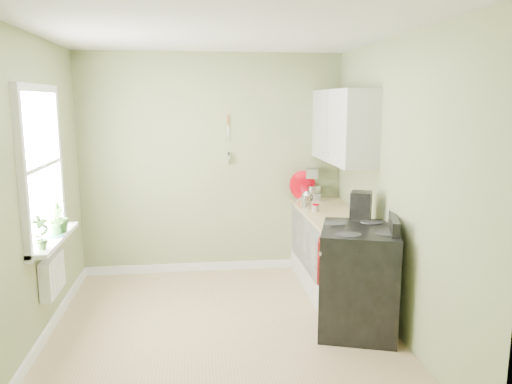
{
  "coord_description": "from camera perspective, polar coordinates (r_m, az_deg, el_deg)",
  "views": [
    {
      "loc": [
        -0.22,
        -4.31,
        2.12
      ],
      "look_at": [
        0.39,
        0.55,
        1.23
      ],
      "focal_mm": 35.0,
      "sensor_mm": 36.0,
      "label": 1
    }
  ],
  "objects": [
    {
      "name": "wall_right",
      "position": [
        4.75,
        15.67,
        0.6
      ],
      "size": [
        0.02,
        3.6,
        2.7
      ],
      "primitive_type": "cube",
      "color": "#8C9666",
      "rests_on": "floor"
    },
    {
      "name": "jar",
      "position": [
        5.59,
        6.83,
        -1.8
      ],
      "size": [
        0.08,
        0.08,
        0.08
      ],
      "color": "#A29385",
      "rests_on": "countertop"
    },
    {
      "name": "stove",
      "position": [
        4.81,
        11.68,
        -9.64
      ],
      "size": [
        0.93,
        0.98,
        1.11
      ],
      "color": "black",
      "rests_on": "floor"
    },
    {
      "name": "radiator",
      "position": [
        5.0,
        -22.26,
        -8.77
      ],
      "size": [
        0.12,
        0.5,
        0.35
      ],
      "primitive_type": "cube",
      "color": "white",
      "rests_on": "wall_left"
    },
    {
      "name": "upper_cabinets",
      "position": [
        5.67,
        9.87,
        7.44
      ],
      "size": [
        0.35,
        1.4,
        0.8
      ],
      "primitive_type": "cube",
      "color": "silver",
      "rests_on": "wall_right"
    },
    {
      "name": "wall_left",
      "position": [
        4.6,
        -24.57,
        -0.28
      ],
      "size": [
        0.02,
        3.6,
        2.7
      ],
      "primitive_type": "cube",
      "color": "#8C9666",
      "rests_on": "floor"
    },
    {
      "name": "plant_a",
      "position": [
        4.52,
        -23.39,
        -4.28
      ],
      "size": [
        0.18,
        0.19,
        0.3
      ],
      "primitive_type": "imported",
      "rotation": [
        0.0,
        0.0,
        0.9
      ],
      "color": "#366526",
      "rests_on": "window_sill"
    },
    {
      "name": "window",
      "position": [
        4.84,
        -23.41,
        2.7
      ],
      "size": [
        0.06,
        1.14,
        1.44
      ],
      "color": "white",
      "rests_on": "wall_left"
    },
    {
      "name": "ceiling",
      "position": [
        4.36,
        -4.35,
        18.06
      ],
      "size": [
        3.2,
        3.6,
        0.02
      ],
      "primitive_type": "cube",
      "color": "white",
      "rests_on": "wall_back"
    },
    {
      "name": "plant_b",
      "position": [
        4.98,
        -21.84,
        -3.04
      ],
      "size": [
        0.17,
        0.18,
        0.27
      ],
      "primitive_type": "imported",
      "rotation": [
        0.0,
        0.0,
        1.95
      ],
      "color": "#366526",
      "rests_on": "window_sill"
    },
    {
      "name": "stand_mixer",
      "position": [
        6.32,
        6.43,
        0.87
      ],
      "size": [
        0.28,
        0.38,
        0.42
      ],
      "color": "#B2B2B7",
      "rests_on": "countertop"
    },
    {
      "name": "plant_c",
      "position": [
        5.06,
        -21.6,
        -2.56
      ],
      "size": [
        0.18,
        0.18,
        0.31
      ],
      "primitive_type": "imported",
      "rotation": [
        0.0,
        0.0,
        4.7
      ],
      "color": "#366526",
      "rests_on": "window_sill"
    },
    {
      "name": "kettle",
      "position": [
        5.76,
        5.77,
        -0.88
      ],
      "size": [
        0.19,
        0.11,
        0.19
      ],
      "color": "silver",
      "rests_on": "countertop"
    },
    {
      "name": "red_tray",
      "position": [
        6.27,
        5.34,
        0.81
      ],
      "size": [
        0.36,
        0.17,
        0.36
      ],
      "primitive_type": "cylinder",
      "rotation": [
        1.45,
        0.0,
        0.32
      ],
      "color": "#CB0010",
      "rests_on": "countertop"
    },
    {
      "name": "wall_back",
      "position": [
        6.18,
        -5.01,
        3.12
      ],
      "size": [
        3.2,
        0.02,
        2.7
      ],
      "primitive_type": "cube",
      "color": "#8C9666",
      "rests_on": "floor"
    },
    {
      "name": "base_cabinets",
      "position": [
        5.78,
        8.53,
        -6.75
      ],
      "size": [
        0.6,
        1.6,
        0.87
      ],
      "primitive_type": "cube",
      "color": "silver",
      "rests_on": "floor"
    },
    {
      "name": "wall_utensils",
      "position": [
        6.13,
        -3.16,
        5.11
      ],
      "size": [
        0.02,
        0.14,
        0.58
      ],
      "color": "tan",
      "rests_on": "wall_back"
    },
    {
      "name": "coffee_maker",
      "position": [
        5.02,
        11.85,
        -1.98
      ],
      "size": [
        0.26,
        0.27,
        0.34
      ],
      "color": "black",
      "rests_on": "countertop"
    },
    {
      "name": "window_sill",
      "position": [
        4.95,
        -22.04,
        -4.97
      ],
      "size": [
        0.18,
        1.14,
        0.04
      ],
      "primitive_type": "cube",
      "color": "white",
      "rests_on": "wall_left"
    },
    {
      "name": "floor",
      "position": [
        4.82,
        -3.89,
        -15.95
      ],
      "size": [
        3.2,
        3.6,
        0.02
      ],
      "primitive_type": "cube",
      "color": "#A4855B",
      "rests_on": "ground"
    },
    {
      "name": "countertop",
      "position": [
        5.66,
        8.56,
        -2.35
      ],
      "size": [
        0.64,
        1.6,
        0.04
      ],
      "primitive_type": "cube",
      "color": "tan",
      "rests_on": "base_cabinets"
    }
  ]
}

